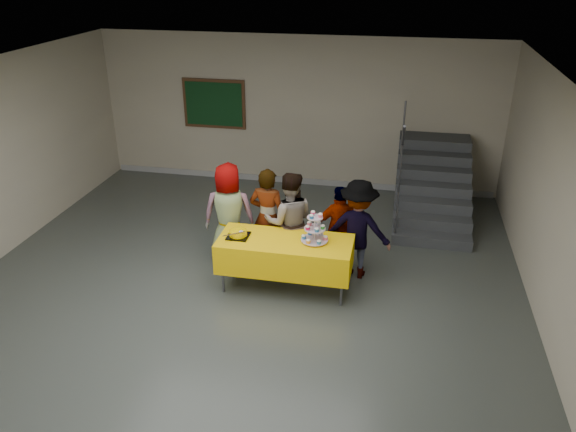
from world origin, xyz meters
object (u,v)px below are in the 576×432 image
Objects in this scene: bake_table at (285,254)px; bear_cake at (238,233)px; staircase at (431,186)px; noticeboard at (214,104)px; schoolchild_a at (229,214)px; schoolchild_c at (289,222)px; schoolchild_b at (268,217)px; cupcake_stand at (315,231)px; schoolchild_e at (358,229)px; schoolchild_d at (340,228)px.

bear_cake is at bearing -178.26° from bake_table.
staircase is 1.85× the size of noticeboard.
schoolchild_a is (-1.00, 0.61, 0.24)m from bake_table.
schoolchild_c is at bearing -130.09° from staircase.
bear_cake is 0.23× the size of schoolchild_b.
cupcake_stand is 0.72m from schoolchild_c.
schoolchild_b is at bearing 121.89° from bake_table.
schoolchild_a is at bearing -68.84° from noticeboard.
noticeboard reaches higher than schoolchild_e.
bake_table is 3.77m from staircase.
bake_table is at bearing 32.22° from schoolchild_d.
bake_table is 1.21× the size of schoolchild_b.
schoolchild_a is at bearing -14.43° from schoolchild_c.
bear_cake is (-1.08, -0.06, -0.11)m from cupcake_stand.
schoolchild_e is (1.63, 0.59, -0.07)m from bear_cake.
schoolchild_e is (1.96, -0.04, -0.04)m from schoolchild_a.
schoolchild_b is (0.27, 0.67, -0.05)m from bear_cake.
schoolchild_b reaches higher than bake_table.
bear_cake is at bearing -176.65° from cupcake_stand.
schoolchild_c is at bearing 95.47° from bake_table.
bake_table is at bearing 139.02° from schoolchild_a.
schoolchild_c is (-0.46, 0.53, -0.16)m from cupcake_stand.
schoolchild_b reaches higher than cupcake_stand.
bake_table is 1.24× the size of schoolchild_e.
staircase is at bearing 56.18° from bake_table.
schoolchild_e is at bearing 167.28° from schoolchild_c.
bear_cake is 4.38m from noticeboard.
schoolchild_e is 2.82m from staircase.
noticeboard is (-2.24, 3.40, 0.82)m from schoolchild_c.
bear_cake is 0.71m from schoolchild_a.
schoolchild_a reaches higher than schoolchild_c.
bake_table is 4.22× the size of cupcake_stand.
schoolchild_a is at bearing -140.77° from staircase.
schoolchild_b is (-0.81, 0.61, -0.16)m from cupcake_stand.
schoolchild_b is 3.91m from noticeboard.
schoolchild_c reaches higher than bear_cake.
schoolchild_a is 1.69m from schoolchild_d.
staircase is at bearing -107.35° from schoolchild_e.
cupcake_stand is at bearing 53.47° from schoolchild_d.
schoolchild_b is 3.54m from staircase.
schoolchild_d is at bearing -47.42° from noticeboard.
noticeboard reaches higher than schoolchild_b.
noticeboard is at bearing -61.92° from schoolchild_d.
bake_table is 1.41× the size of schoolchild_d.
cupcake_stand is 1.52m from schoolchild_a.
bear_cake is 0.22× the size of schoolchild_a.
schoolchild_c reaches higher than cupcake_stand.
cupcake_stand is 0.78m from schoolchild_d.
schoolchild_b is 1.03× the size of schoolchild_e.
schoolchild_a is at bearing 5.57° from schoolchild_e.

